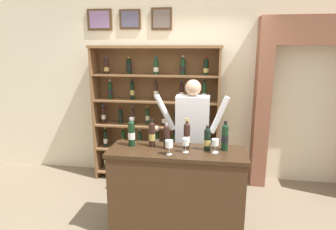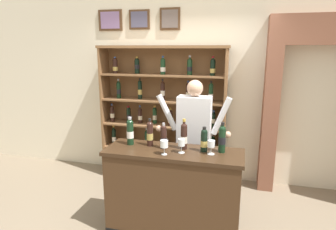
{
  "view_description": "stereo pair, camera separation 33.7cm",
  "coord_description": "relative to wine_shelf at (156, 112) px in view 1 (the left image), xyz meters",
  "views": [
    {
      "loc": [
        0.51,
        -2.91,
        2.04
      ],
      "look_at": [
        0.02,
        0.35,
        1.27
      ],
      "focal_mm": 31.14,
      "sensor_mm": 36.0,
      "label": 1
    },
    {
      "loc": [
        0.84,
        -2.84,
        2.04
      ],
      "look_at": [
        0.02,
        0.35,
        1.27
      ],
      "focal_mm": 31.14,
      "sensor_mm": 36.0,
      "label": 2
    }
  ],
  "objects": [
    {
      "name": "tasting_bottle_chianti",
      "position": [
        0.58,
        -1.26,
        0.04
      ],
      "size": [
        0.07,
        0.07,
        0.33
      ],
      "color": "black",
      "rests_on": "tasting_counter"
    },
    {
      "name": "wine_shelf",
      "position": [
        0.0,
        0.0,
        0.0
      ],
      "size": [
        1.93,
        0.36,
        2.06
      ],
      "color": "brown",
      "rests_on": "ground"
    },
    {
      "name": "tasting_counter",
      "position": [
        0.48,
        -1.34,
        -0.59
      ],
      "size": [
        1.47,
        0.51,
        0.97
      ],
      "color": "#422B19",
      "rests_on": "ground"
    },
    {
      "name": "wine_glass_spare",
      "position": [
        0.42,
        -1.48,
        0.0
      ],
      "size": [
        0.08,
        0.08,
        0.15
      ],
      "color": "silver",
      "rests_on": "tasting_counter"
    },
    {
      "name": "tasting_bottle_prosecco",
      "position": [
        0.19,
        -1.25,
        0.04
      ],
      "size": [
        0.07,
        0.07,
        0.31
      ],
      "color": "black",
      "rests_on": "tasting_counter"
    },
    {
      "name": "ground_plane",
      "position": [
        0.31,
        -1.34,
        -1.08
      ],
      "size": [
        14.0,
        14.0,
        0.02
      ],
      "primitive_type": "cube",
      "color": "#7A6B56"
    },
    {
      "name": "shopkeeper",
      "position": [
        0.6,
        -0.74,
        -0.05
      ],
      "size": [
        0.95,
        0.22,
        1.65
      ],
      "color": "#2D3347",
      "rests_on": "ground"
    },
    {
      "name": "wine_glass_right",
      "position": [
        0.58,
        -1.39,
        0.0
      ],
      "size": [
        0.07,
        0.07,
        0.15
      ],
      "color": "silver",
      "rests_on": "tasting_counter"
    },
    {
      "name": "tasting_bottle_super_tuscan",
      "position": [
        -0.03,
        -1.26,
        0.05
      ],
      "size": [
        0.08,
        0.08,
        0.32
      ],
      "color": "black",
      "rests_on": "tasting_counter"
    },
    {
      "name": "tasting_bottle_vin_santo",
      "position": [
        0.8,
        -1.29,
        0.02
      ],
      "size": [
        0.07,
        0.07,
        0.27
      ],
      "color": "black",
      "rests_on": "tasting_counter"
    },
    {
      "name": "tasting_bottle_grappa",
      "position": [
        0.36,
        -1.3,
        0.03
      ],
      "size": [
        0.07,
        0.07,
        0.28
      ],
      "color": "black",
      "rests_on": "tasting_counter"
    },
    {
      "name": "tasting_bottle_rosso",
      "position": [
        0.98,
        -1.26,
        0.05
      ],
      "size": [
        0.07,
        0.07,
        0.32
      ],
      "color": "black",
      "rests_on": "tasting_counter"
    },
    {
      "name": "wine_glass_left",
      "position": [
        0.88,
        -1.35,
        0.0
      ],
      "size": [
        0.07,
        0.07,
        0.15
      ],
      "color": "silver",
      "rests_on": "tasting_counter"
    },
    {
      "name": "archway_doorway",
      "position": [
        2.22,
        0.14,
        0.33
      ],
      "size": [
        1.55,
        0.45,
        2.45
      ],
      "color": "brown",
      "rests_on": "ground"
    },
    {
      "name": "back_wall",
      "position": [
        0.31,
        0.28,
        0.46
      ],
      "size": [
        12.0,
        0.19,
        3.05
      ],
      "color": "beige",
      "rests_on": "ground"
    }
  ]
}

